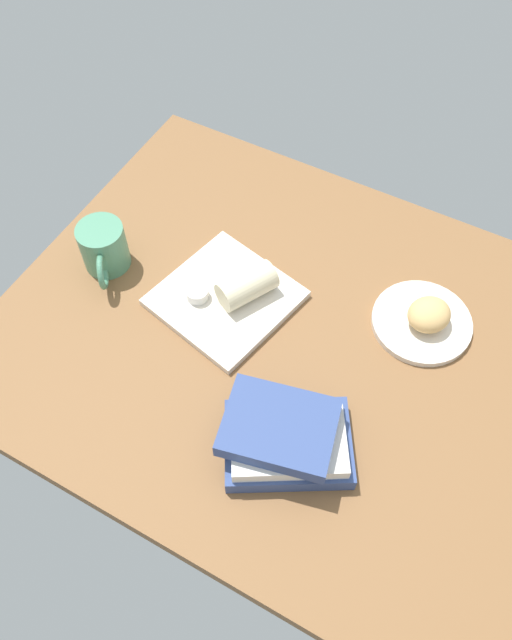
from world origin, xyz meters
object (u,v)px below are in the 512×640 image
scone_pastry (429,315)px  sauce_cup (197,293)px  book_stack (285,438)px  round_plate (422,322)px  square_plate (225,298)px  coffee_mug (104,248)px  breakfast_wrap (247,286)px

scone_pastry → sauce_cup: scone_pastry is taller
scone_pastry → book_stack: book_stack is taller
round_plate → sauce_cup: 44.62cm
round_plate → square_plate: size_ratio=0.80×
round_plate → square_plate: square_plate is taller
round_plate → sauce_cup: size_ratio=4.34×
scone_pastry → coffee_mug: coffee_mug is taller
round_plate → square_plate: (-36.77, -13.48, 0.10)cm
breakfast_wrap → coffee_mug: bearing=-141.0°
breakfast_wrap → coffee_mug: coffee_mug is taller
round_plate → breakfast_wrap: 35.09cm
sauce_cup → breakfast_wrap: (8.44, 5.17, 1.78)cm
sauce_cup → coffee_mug: bearing=-178.0°
sauce_cup → round_plate: bearing=21.5°
coffee_mug → scone_pastry: bearing=14.8°
sauce_cup → coffee_mug: coffee_mug is taller
sauce_cup → breakfast_wrap: breakfast_wrap is taller
sauce_cup → scone_pastry: bearing=21.0°
round_plate → scone_pastry: 3.53cm
sauce_cup → coffee_mug: (-21.76, -0.74, 2.37)cm
round_plate → scone_pastry: bearing=-11.5°
breakfast_wrap → round_plate: bearing=46.7°
coffee_mug → round_plate: bearing=15.1°
round_plate → breakfast_wrap: (-33.02, -11.18, 3.95)cm
breakfast_wrap → sauce_cup: bearing=-120.5°
scone_pastry → coffee_mug: (-64.02, -16.93, 1.11)cm
sauce_cup → book_stack: (29.59, -19.55, 1.58)cm
book_stack → coffee_mug: coffee_mug is taller
round_plate → breakfast_wrap: size_ratio=1.71×
square_plate → book_stack: bearing=-42.0°
book_stack → scone_pastry: bearing=70.5°
scone_pastry → coffee_mug: 66.23cm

